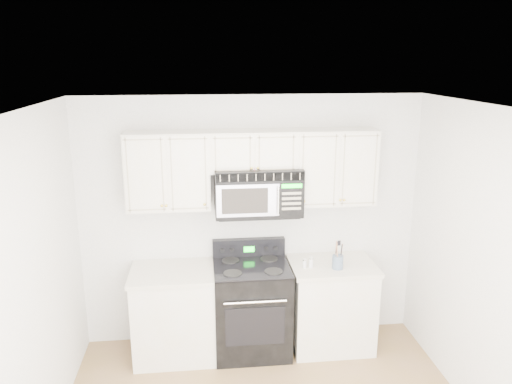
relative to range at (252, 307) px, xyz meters
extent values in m
cube|color=white|center=(0.03, -1.43, 2.12)|extent=(3.50, 3.50, 0.01)
cube|color=white|center=(0.03, 0.32, 0.82)|extent=(3.50, 0.01, 2.60)
cube|color=white|center=(-1.72, -1.43, 0.82)|extent=(0.01, 3.50, 2.60)
cube|color=white|center=(1.78, -1.43, 0.82)|extent=(0.01, 3.50, 2.60)
cube|color=beige|center=(-0.77, 0.00, -0.04)|extent=(0.82, 0.63, 0.88)
cube|color=silver|center=(-0.77, 0.00, 0.42)|extent=(0.86, 0.65, 0.04)
cube|color=black|center=(-0.77, 0.04, -0.43)|extent=(0.82, 0.55, 0.10)
cube|color=beige|center=(0.83, 0.00, -0.04)|extent=(0.82, 0.63, 0.88)
cube|color=silver|center=(0.83, 0.00, 0.42)|extent=(0.86, 0.65, 0.04)
cube|color=black|center=(0.83, 0.04, -0.43)|extent=(0.82, 0.55, 0.10)
cube|color=black|center=(0.00, -0.01, -0.02)|extent=(0.76, 0.65, 0.92)
cube|color=black|center=(0.00, -0.33, -0.03)|extent=(0.58, 0.01, 0.40)
cylinder|color=white|center=(0.00, -0.36, 0.24)|extent=(0.60, 0.02, 0.02)
cube|color=black|center=(0.00, -0.01, 0.44)|extent=(0.76, 0.65, 0.02)
cube|color=black|center=(0.00, 0.28, 0.54)|extent=(0.76, 0.08, 0.20)
cube|color=#0ADD1C|center=(0.00, 0.23, 0.54)|extent=(0.11, 0.00, 0.06)
cube|color=beige|center=(-0.79, 0.15, 1.41)|extent=(0.80, 0.33, 0.75)
cube|color=beige|center=(0.85, 0.15, 1.41)|extent=(0.80, 0.33, 0.75)
cube|color=beige|center=(0.03, 0.15, 1.59)|extent=(0.84, 0.33, 0.39)
sphere|color=gold|center=(-0.81, -0.03, 1.12)|extent=(0.03, 0.03, 0.03)
sphere|color=gold|center=(-0.45, -0.03, 1.12)|extent=(0.03, 0.03, 0.03)
sphere|color=gold|center=(0.51, -0.03, 1.12)|extent=(0.03, 0.03, 0.03)
sphere|color=gold|center=(0.87, -0.03, 1.12)|extent=(0.03, 0.03, 0.03)
sphere|color=gold|center=(0.00, -0.03, 1.46)|extent=(0.03, 0.03, 0.03)
sphere|color=gold|center=(0.06, -0.03, 1.46)|extent=(0.03, 0.03, 0.03)
cylinder|color=#AF0922|center=(0.03, -0.03, 1.41)|extent=(0.01, 0.00, 0.10)
sphere|color=gold|center=(0.03, -0.03, 1.35)|extent=(0.03, 0.03, 0.03)
cube|color=black|center=(0.08, 0.11, 1.20)|extent=(0.85, 0.42, 0.47)
cube|color=#A69C86|center=(0.08, -0.10, 1.38)|extent=(0.83, 0.01, 0.08)
cube|color=#A3A0B1|center=(-0.04, -0.11, 1.16)|extent=(0.59, 0.01, 0.31)
cube|color=black|center=(-0.07, -0.12, 1.16)|extent=(0.44, 0.01, 0.25)
cube|color=black|center=(0.37, -0.11, 1.16)|extent=(0.23, 0.01, 0.31)
cube|color=#0ADD1C|center=(0.37, -0.12, 1.30)|extent=(0.19, 0.00, 0.04)
cylinder|color=white|center=(0.24, -0.15, 1.16)|extent=(0.02, 0.02, 0.27)
cylinder|color=slate|center=(0.85, -0.12, 0.50)|extent=(0.11, 0.11, 0.14)
cylinder|color=tan|center=(0.88, -0.12, 0.58)|extent=(0.01, 0.01, 0.24)
cylinder|color=black|center=(0.83, -0.10, 0.58)|extent=(0.01, 0.01, 0.26)
cylinder|color=tan|center=(0.83, -0.15, 0.59)|extent=(0.01, 0.01, 0.27)
cylinder|color=black|center=(0.88, -0.12, 0.58)|extent=(0.01, 0.01, 0.24)
cylinder|color=tan|center=(0.83, -0.10, 0.58)|extent=(0.01, 0.01, 0.26)
cylinder|color=silver|center=(0.59, -0.07, 0.48)|extent=(0.04, 0.04, 0.09)
cylinder|color=white|center=(0.59, -0.07, 0.53)|extent=(0.04, 0.04, 0.02)
cylinder|color=silver|center=(0.52, -0.07, 0.47)|extent=(0.04, 0.04, 0.08)
cylinder|color=white|center=(0.52, -0.07, 0.52)|extent=(0.04, 0.04, 0.01)
camera|label=1|loc=(-0.47, -4.59, 2.46)|focal=35.00mm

